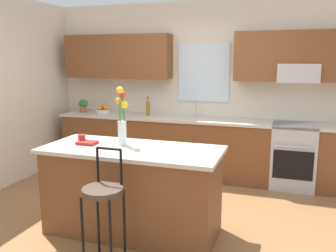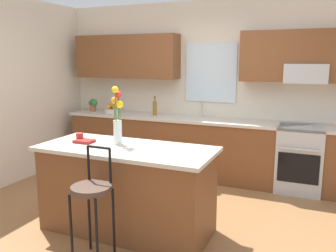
# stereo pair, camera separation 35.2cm
# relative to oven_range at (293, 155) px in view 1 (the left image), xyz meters

# --- Properties ---
(ground_plane) EXTENTS (14.00, 14.00, 0.00)m
(ground_plane) POSITION_rel_oven_range_xyz_m (-1.39, -1.68, -0.46)
(ground_plane) COLOR olive
(back_wall_assembly) EXTENTS (5.60, 0.50, 2.70)m
(back_wall_assembly) POSITION_rel_oven_range_xyz_m (-1.37, 0.31, 1.05)
(back_wall_assembly) COLOR beige
(back_wall_assembly) RESTS_ON ground
(counter_run) EXTENTS (4.56, 0.64, 0.92)m
(counter_run) POSITION_rel_oven_range_xyz_m (-1.40, 0.02, 0.01)
(counter_run) COLOR brown
(counter_run) RESTS_ON ground
(sink_faucet) EXTENTS (0.02, 0.13, 0.23)m
(sink_faucet) POSITION_rel_oven_range_xyz_m (-1.48, 0.17, 0.60)
(sink_faucet) COLOR #B7BABC
(sink_faucet) RESTS_ON counter_run
(oven_range) EXTENTS (0.60, 0.64, 0.92)m
(oven_range) POSITION_rel_oven_range_xyz_m (0.00, 0.00, 0.00)
(oven_range) COLOR #B7BABC
(oven_range) RESTS_ON ground
(kitchen_island) EXTENTS (1.84, 0.81, 0.92)m
(kitchen_island) POSITION_rel_oven_range_xyz_m (-1.62, -1.97, 0.00)
(kitchen_island) COLOR brown
(kitchen_island) RESTS_ON ground
(bar_stool_near) EXTENTS (0.36, 0.36, 1.04)m
(bar_stool_near) POSITION_rel_oven_range_xyz_m (-1.62, -2.59, 0.18)
(bar_stool_near) COLOR black
(bar_stool_near) RESTS_ON ground
(flower_vase) EXTENTS (0.13, 0.12, 0.62)m
(flower_vase) POSITION_rel_oven_range_xyz_m (-1.75, -1.90, 0.75)
(flower_vase) COLOR silver
(flower_vase) RESTS_ON kitchen_island
(mug_ceramic) EXTENTS (0.08, 0.08, 0.09)m
(mug_ceramic) POSITION_rel_oven_range_xyz_m (-2.22, -1.94, 0.51)
(mug_ceramic) COLOR #A52D28
(mug_ceramic) RESTS_ON kitchen_island
(cookbook) EXTENTS (0.20, 0.15, 0.03)m
(cookbook) POSITION_rel_oven_range_xyz_m (-2.13, -1.99, 0.48)
(cookbook) COLOR maroon
(cookbook) RESTS_ON kitchen_island
(fruit_bowl_oranges) EXTENTS (0.24, 0.24, 0.16)m
(fruit_bowl_oranges) POSITION_rel_oven_range_xyz_m (-3.03, 0.03, 0.52)
(fruit_bowl_oranges) COLOR silver
(fruit_bowl_oranges) RESTS_ON counter_run
(bottle_olive_oil) EXTENTS (0.06, 0.06, 0.30)m
(bottle_olive_oil) POSITION_rel_oven_range_xyz_m (-2.23, 0.02, 0.58)
(bottle_olive_oil) COLOR olive
(bottle_olive_oil) RESTS_ON counter_run
(potted_plant_small) EXTENTS (0.18, 0.12, 0.22)m
(potted_plant_small) POSITION_rel_oven_range_xyz_m (-3.41, 0.02, 0.59)
(potted_plant_small) COLOR #9E5B3D
(potted_plant_small) RESTS_ON counter_run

